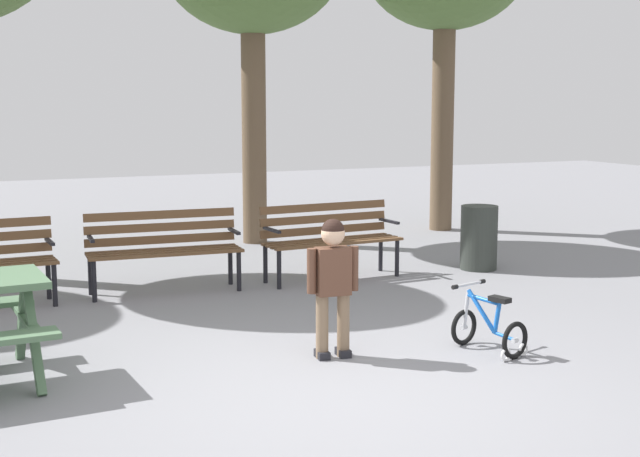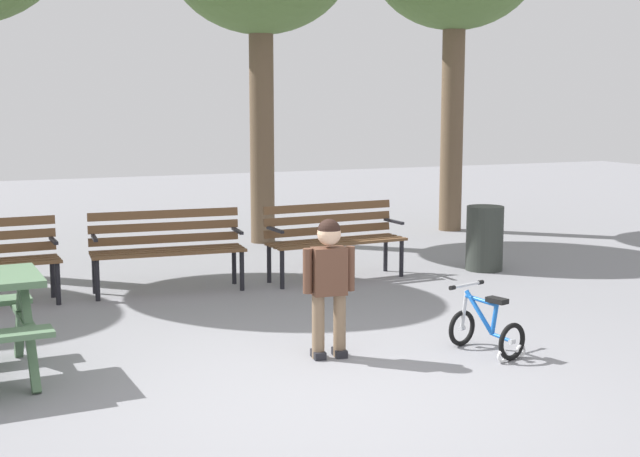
{
  "view_description": "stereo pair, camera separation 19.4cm",
  "coord_description": "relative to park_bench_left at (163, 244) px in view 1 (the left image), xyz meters",
  "views": [
    {
      "loc": [
        -2.46,
        -5.21,
        2.0
      ],
      "look_at": [
        0.78,
        1.92,
        0.85
      ],
      "focal_mm": 48.64,
      "sensor_mm": 36.0,
      "label": 1
    },
    {
      "loc": [
        -2.28,
        -5.29,
        2.0
      ],
      "look_at": [
        0.78,
        1.92,
        0.85
      ],
      "focal_mm": 48.64,
      "sensor_mm": 36.0,
      "label": 2
    }
  ],
  "objects": [
    {
      "name": "park_bench_right",
      "position": [
        1.89,
        -0.1,
        0.0
      ],
      "size": [
        1.62,
        0.55,
        0.85
      ],
      "color": "brown",
      "rests_on": "ground"
    },
    {
      "name": "trash_bin",
      "position": [
        3.75,
        -0.35,
        -0.13
      ],
      "size": [
        0.44,
        0.44,
        0.77
      ],
      "primitive_type": "cylinder",
      "color": "#2D332D",
      "rests_on": "ground"
    },
    {
      "name": "child_standing",
      "position": [
        0.61,
        -2.9,
        0.14
      ],
      "size": [
        0.42,
        0.19,
        1.1
      ],
      "color": "#7F664C",
      "rests_on": "ground"
    },
    {
      "name": "ground",
      "position": [
        0.24,
        -3.68,
        -0.51
      ],
      "size": [
        36.0,
        36.0,
        0.0
      ],
      "primitive_type": "plane",
      "color": "gray"
    },
    {
      "name": "park_bench_left",
      "position": [
        0.0,
        0.0,
        0.0
      ],
      "size": [
        1.63,
        0.57,
        0.85
      ],
      "color": "brown",
      "rests_on": "ground"
    },
    {
      "name": "kids_bicycle",
      "position": [
        1.82,
        -3.29,
        -0.31
      ],
      "size": [
        0.48,
        0.62,
        0.54
      ],
      "color": "black",
      "rests_on": "ground"
    }
  ]
}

